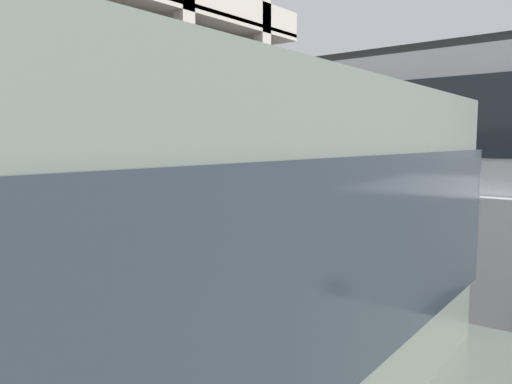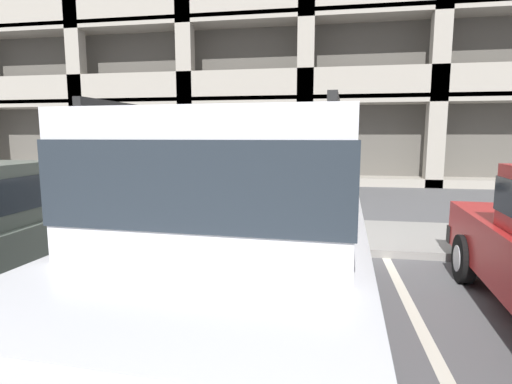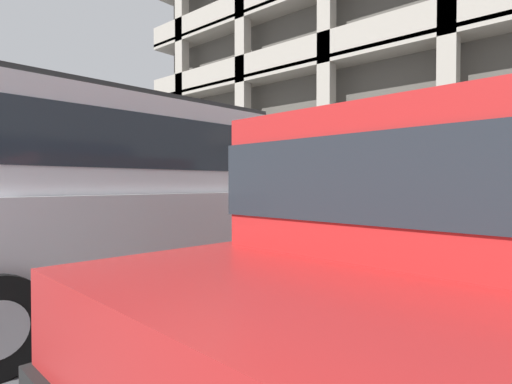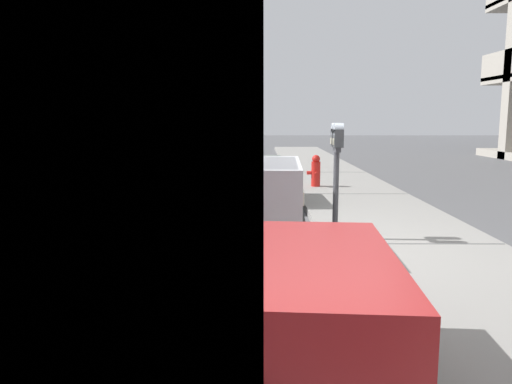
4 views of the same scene
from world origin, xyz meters
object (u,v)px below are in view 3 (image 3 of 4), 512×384
at_px(fire_hydrant, 131,214).
at_px(silver_suv, 131,196).
at_px(red_sedan, 21,209).
at_px(dark_hatchback, 465,251).
at_px(parking_garage, 484,70).
at_px(parking_meter_near, 277,184).

bearing_deg(fire_hydrant, silver_suv, -31.48).
distance_m(silver_suv, red_sedan, 3.20).
relative_size(dark_hatchback, parking_garage, 0.14).
bearing_deg(parking_garage, fire_hydrant, -109.84).
bearing_deg(red_sedan, parking_garage, 78.63).
relative_size(dark_hatchback, parking_meter_near, 3.16).
height_order(parking_meter_near, parking_garage, parking_garage).
bearing_deg(dark_hatchback, parking_garage, 105.10).
bearing_deg(parking_meter_near, parking_garage, 89.43).
height_order(red_sedan, parking_garage, parking_garage).
height_order(parking_garage, fire_hydrant, parking_garage).
height_order(silver_suv, fire_hydrant, silver_suv).
distance_m(dark_hatchback, fire_hydrant, 8.69).
height_order(parking_meter_near, fire_hydrant, parking_meter_near).
distance_m(parking_meter_near, fire_hydrant, 4.89).
bearing_deg(parking_garage, silver_suv, -89.39).
bearing_deg(fire_hydrant, parking_garage, 70.16).
distance_m(dark_hatchback, parking_meter_near, 4.24).
height_order(dark_hatchback, parking_meter_near, parking_meter_near).
bearing_deg(silver_suv, fire_hydrant, 151.40).
xyz_separation_m(silver_suv, parking_meter_near, (-0.32, 2.86, 0.12)).
relative_size(red_sedan, dark_hatchback, 0.98).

